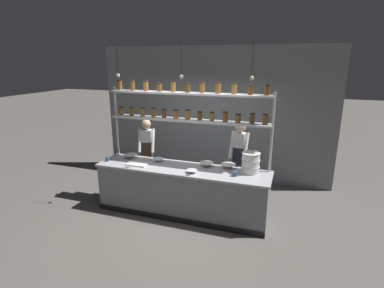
% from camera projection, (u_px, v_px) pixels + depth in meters
% --- Properties ---
extents(ground_plane, '(40.00, 40.00, 0.00)m').
position_uv_depth(ground_plane, '(182.00, 213.00, 5.76)').
color(ground_plane, '#5B5651').
extents(back_wall, '(5.64, 0.12, 3.16)m').
position_uv_depth(back_wall, '(212.00, 114.00, 7.21)').
color(back_wall, gray).
rests_on(back_wall, ground_plane).
extents(prep_counter, '(3.24, 0.76, 0.92)m').
position_uv_depth(prep_counter, '(182.00, 191.00, 5.63)').
color(prep_counter, gray).
rests_on(prep_counter, ground_plane).
extents(spice_shelf_unit, '(3.13, 0.28, 2.46)m').
position_uv_depth(spice_shelf_unit, '(188.00, 109.00, 5.52)').
color(spice_shelf_unit, '#ADAFB5').
rests_on(spice_shelf_unit, ground_plane).
extents(chef_left, '(0.41, 0.33, 1.60)m').
position_uv_depth(chef_left, '(147.00, 150.00, 6.59)').
color(chef_left, black).
rests_on(chef_left, ground_plane).
extents(chef_center, '(0.39, 0.31, 1.69)m').
position_uv_depth(chef_center, '(239.00, 156.00, 5.97)').
color(chef_center, black).
rests_on(chef_center, ground_plane).
extents(container_stack, '(0.32, 0.32, 0.37)m').
position_uv_depth(container_stack, '(251.00, 163.00, 5.22)').
color(container_stack, white).
rests_on(container_stack, prep_counter).
extents(cutting_board, '(0.40, 0.26, 0.02)m').
position_uv_depth(cutting_board, '(138.00, 164.00, 5.67)').
color(cutting_board, silver).
rests_on(cutting_board, prep_counter).
extents(prep_bowl_near_left, '(0.26, 0.26, 0.07)m').
position_uv_depth(prep_bowl_near_left, '(206.00, 164.00, 5.57)').
color(prep_bowl_near_left, silver).
rests_on(prep_bowl_near_left, prep_counter).
extents(prep_bowl_center_front, '(0.28, 0.28, 0.08)m').
position_uv_depth(prep_bowl_center_front, '(228.00, 166.00, 5.48)').
color(prep_bowl_center_front, silver).
rests_on(prep_bowl_center_front, prep_counter).
extents(prep_bowl_center_back, '(0.22, 0.22, 0.06)m').
position_uv_depth(prep_bowl_center_back, '(158.00, 160.00, 5.84)').
color(prep_bowl_center_back, silver).
rests_on(prep_bowl_center_back, prep_counter).
extents(prep_bowl_near_right, '(0.19, 0.19, 0.05)m').
position_uv_depth(prep_bowl_near_right, '(192.00, 171.00, 5.25)').
color(prep_bowl_near_right, white).
rests_on(prep_bowl_near_right, prep_counter).
extents(prep_bowl_far_left, '(0.28, 0.28, 0.08)m').
position_uv_depth(prep_bowl_far_left, '(131.00, 156.00, 6.04)').
color(prep_bowl_far_left, '#B2B7BC').
rests_on(prep_bowl_far_left, prep_counter).
extents(serving_cup_front, '(0.08, 0.08, 0.08)m').
position_uv_depth(serving_cup_front, '(107.00, 159.00, 5.86)').
color(serving_cup_front, '#334C70').
rests_on(serving_cup_front, prep_counter).
extents(serving_cup_by_board, '(0.08, 0.08, 0.08)m').
position_uv_depth(serving_cup_by_board, '(235.00, 174.00, 5.10)').
color(serving_cup_by_board, '#334C70').
rests_on(serving_cup_by_board, prep_counter).
extents(pendant_light_row, '(2.49, 0.07, 0.58)m').
position_uv_depth(pendant_light_row, '(180.00, 75.00, 5.06)').
color(pendant_light_row, black).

